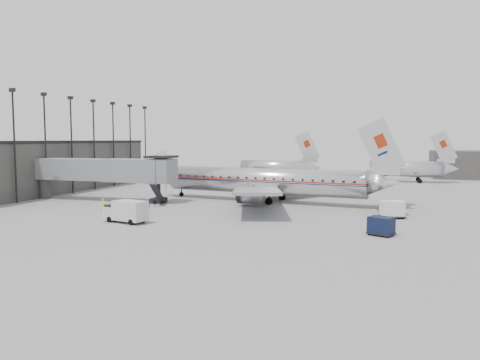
# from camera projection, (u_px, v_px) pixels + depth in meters

# --- Properties ---
(ground) EXTENTS (160.00, 160.00, 0.00)m
(ground) POSITION_uv_depth(u_px,v_px,m) (215.00, 210.00, 56.70)
(ground) COLOR slate
(ground) RESTS_ON ground
(terminal) EXTENTS (12.00, 46.00, 8.00)m
(terminal) POSITION_uv_depth(u_px,v_px,m) (38.00, 167.00, 75.70)
(terminal) COLOR #3C3A37
(terminal) RESTS_ON ground
(apron_line) EXTENTS (60.00, 0.15, 0.01)m
(apron_line) POSITION_uv_depth(u_px,v_px,m) (252.00, 204.00, 61.55)
(apron_line) COLOR gold
(apron_line) RESTS_ON ground
(jet_bridge) EXTENTS (21.00, 6.20, 7.10)m
(jet_bridge) POSITION_uv_depth(u_px,v_px,m) (110.00, 171.00, 64.64)
(jet_bridge) COLOR slate
(jet_bridge) RESTS_ON ground
(floodlight_masts) EXTENTS (0.90, 42.25, 15.25)m
(floodlight_masts) POSITION_uv_depth(u_px,v_px,m) (83.00, 140.00, 76.30)
(floodlight_masts) COLOR black
(floodlight_masts) RESTS_ON ground
(distant_aircraft_near) EXTENTS (16.39, 3.20, 10.26)m
(distant_aircraft_near) POSITION_uv_depth(u_px,v_px,m) (275.00, 167.00, 97.02)
(distant_aircraft_near) COLOR silver
(distant_aircraft_near) RESTS_ON ground
(distant_aircraft_mid) EXTENTS (16.39, 3.20, 10.26)m
(distant_aircraft_mid) POSITION_uv_depth(u_px,v_px,m) (407.00, 168.00, 93.32)
(distant_aircraft_mid) COLOR silver
(distant_aircraft_mid) RESTS_ON ground
(airliner) EXTENTS (35.38, 32.55, 11.24)m
(airliner) POSITION_uv_depth(u_px,v_px,m) (268.00, 181.00, 63.63)
(airliner) COLOR silver
(airliner) RESTS_ON ground
(service_van) EXTENTS (5.14, 2.99, 2.27)m
(service_van) POSITION_uv_depth(u_px,v_px,m) (126.00, 211.00, 47.98)
(service_van) COLOR silver
(service_van) RESTS_ON ground
(baggage_cart_navy) EXTENTS (2.62, 2.38, 1.68)m
(baggage_cart_navy) POSITION_uv_depth(u_px,v_px,m) (381.00, 226.00, 41.49)
(baggage_cart_navy) COLOR black
(baggage_cart_navy) RESTS_ON ground
(baggage_cart_white) EXTENTS (2.84, 2.46, 1.88)m
(baggage_cart_white) POSITION_uv_depth(u_px,v_px,m) (392.00, 209.00, 50.60)
(baggage_cart_white) COLOR silver
(baggage_cart_white) RESTS_ON ground
(ramp_worker) EXTENTS (0.67, 0.49, 1.68)m
(ramp_worker) POSITION_uv_depth(u_px,v_px,m) (103.00, 206.00, 54.25)
(ramp_worker) COLOR #CBE41A
(ramp_worker) RESTS_ON ground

